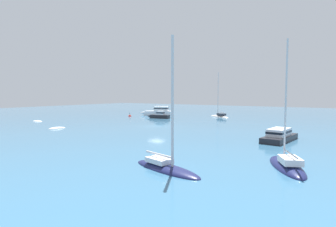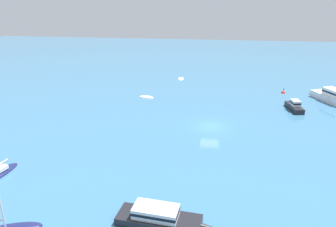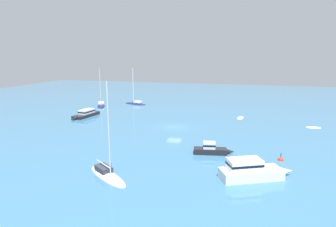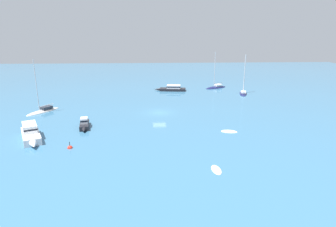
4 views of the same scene
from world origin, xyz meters
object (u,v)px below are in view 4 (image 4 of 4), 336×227
Objects in this scene: motor_cruiser at (172,88)px; sailboat at (43,111)px; powerboat at (31,134)px; launch at (84,124)px; yacht_1 at (216,87)px; yacht at (243,93)px; skiff at (229,132)px; channel_buoy at (70,148)px; dinghy at (216,170)px.

sailboat is at bearing 41.62° from motor_cruiser.
motor_cruiser is 40.53m from powerboat.
sailboat is at bearing -144.37° from launch.
yacht_1 is 0.94× the size of sailboat.
yacht is (17.28, -4.36, -0.39)m from motor_cruiser.
skiff is at bearing 72.55° from launch.
skiff is 0.26× the size of sailboat.
launch is 0.68× the size of powerboat.
powerboat reaches higher than motor_cruiser.
sailboat is at bearing 167.58° from powerboat.
dinghy is at bearing -21.36° from channel_buoy.
yacht is 7.73× the size of channel_buoy.
motor_cruiser is at bearing 91.11° from yacht.
powerboat is at bearing 151.32° from channel_buoy.
skiff is (23.41, -3.09, -0.60)m from launch.
powerboat is (-25.42, 10.97, 0.91)m from dinghy.
motor_cruiser is 2.98× the size of skiff.
channel_buoy is (10.05, -18.54, -0.15)m from sailboat.
launch is at bearing 81.30° from sailboat.
dinghy is at bearing 84.11° from skiff.
yacht_1 reaches higher than skiff.
powerboat is at bearing 19.20° from yacht_1.
channel_buoy is (-0.11, -8.58, -0.59)m from launch.
dinghy is at bearing 39.65° from launch.
launch is (-33.58, -24.06, 0.37)m from yacht.
yacht_1 is at bearing 154.78° from sailboat.
launch is at bearing 140.87° from yacht.
dinghy is 0.32× the size of powerboat.
sailboat reaches higher than skiff.
yacht reaches higher than channel_buoy.
sailboat is at bearing -134.99° from dinghy.
channel_buoy is at bearing 149.34° from yacht.
channel_buoy is at bearing 72.81° from motor_cruiser.
yacht_1 reaches higher than launch.
yacht is at bearing 99.44° from yacht_1.
dinghy is at bearing 174.88° from yacht.
skiff is 0.35× the size of powerboat.
channel_buoy is at bearing 27.71° from yacht_1.
motor_cruiser reaches higher than channel_buoy.
sailboat is at bearing -7.13° from skiff.
yacht_1 is 50.38m from powerboat.
yacht_1 is at bearing -83.91° from skiff.
motor_cruiser is 1.04× the size of powerboat.
skiff is 36.02m from sailboat.
motor_cruiser is 44.42m from dinghy.
yacht reaches higher than powerboat.
motor_cruiser is at bearing -179.97° from dinghy.
yacht_1 reaches higher than yacht.
launch is at bearing 101.09° from powerboat.
dinghy is (-14.86, -40.00, -0.23)m from yacht.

